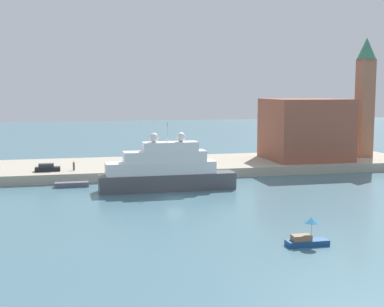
# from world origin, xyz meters

# --- Properties ---
(ground) EXTENTS (400.00, 400.00, 0.00)m
(ground) POSITION_xyz_m (0.00, 0.00, 0.00)
(ground) COLOR slate
(quay_dock) EXTENTS (110.00, 22.08, 1.73)m
(quay_dock) POSITION_xyz_m (0.00, 27.04, 0.86)
(quay_dock) COLOR #ADA38E
(quay_dock) RESTS_ON ground
(large_yacht) EXTENTS (22.13, 3.95, 11.08)m
(large_yacht) POSITION_xyz_m (-0.17, 6.69, 3.19)
(large_yacht) COLOR #4C4C51
(large_yacht) RESTS_ON ground
(small_motorboat) EXTENTS (4.51, 1.61, 2.98)m
(small_motorboat) POSITION_xyz_m (8.69, -27.13, 0.92)
(small_motorboat) COLOR navy
(small_motorboat) RESTS_ON ground
(work_barge) EXTENTS (5.58, 1.65, 0.80)m
(work_barge) POSITION_xyz_m (-15.02, 13.18, 0.40)
(work_barge) COLOR #595966
(work_barge) RESTS_ON ground
(harbor_building) EXTENTS (15.75, 14.76, 12.59)m
(harbor_building) POSITION_xyz_m (32.86, 25.23, 8.02)
(harbor_building) COLOR #93513D
(harbor_building) RESTS_ON quay_dock
(bell_tower) EXTENTS (4.02, 4.02, 25.42)m
(bell_tower) POSITION_xyz_m (46.74, 25.81, 15.58)
(bell_tower) COLOR #9E664C
(bell_tower) RESTS_ON quay_dock
(parked_car) EXTENTS (4.40, 1.74, 1.37)m
(parked_car) POSITION_xyz_m (-19.20, 20.38, 2.31)
(parked_car) COLOR black
(parked_car) RESTS_ON quay_dock
(person_figure) EXTENTS (0.36, 0.36, 1.67)m
(person_figure) POSITION_xyz_m (-14.54, 20.28, 2.50)
(person_figure) COLOR #4C4C4C
(person_figure) RESTS_ON quay_dock
(mooring_bollard) EXTENTS (0.42, 0.42, 0.76)m
(mooring_bollard) POSITION_xyz_m (6.43, 16.85, 2.11)
(mooring_bollard) COLOR black
(mooring_bollard) RESTS_ON quay_dock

